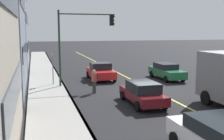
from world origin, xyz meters
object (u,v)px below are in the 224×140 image
Objects in this scene: car_red at (101,71)px; car_white at (220,139)px; car_maroon at (143,93)px; street_sign_post at (53,66)px; pedestrian_with_backpack at (94,79)px; car_green at (166,71)px; traffic_light_mast at (81,35)px.

car_red is 17.07m from car_white.
car_maroon is 9.03m from street_sign_post.
car_red is 2.48× the size of pedestrian_with_backpack.
car_maroon is 2.44× the size of pedestrian_with_backpack.
street_sign_post is (3.56, 2.74, 0.67)m from pedestrian_with_backpack.
street_sign_post is at bearing 37.63° from pedestrian_with_backpack.
car_green is 1.06× the size of car_white.
car_maroon is at bearing -150.38° from pedestrian_with_backpack.
car_maroon is at bearing -1.65° from car_white.
car_red reaches higher than car_white.
car_red is at bearing -68.01° from street_sign_post.
street_sign_post reaches higher than pedestrian_with_backpack.
car_white is at bearing -179.20° from car_red.
traffic_light_mast reaches higher than car_maroon.
traffic_light_mast is at bearing -112.65° from street_sign_post.
car_maroon is 7.78m from car_white.
car_red is 5.67m from pedestrian_with_backpack.
car_green is at bearing -87.84° from street_sign_post.
pedestrian_with_backpack is at bearing 116.78° from car_green.
car_maroon is 1.48× the size of street_sign_post.
car_maroon is (-9.30, -0.46, -0.04)m from car_red.
car_red is at bearing 2.85° from car_maroon.
street_sign_post reaches higher than car_red.
car_white is 16.00m from street_sign_post.
street_sign_post is at bearing 33.62° from car_maroon.
pedestrian_with_backpack is at bearing 161.84° from car_red.
car_white is at bearing 159.54° from car_green.
pedestrian_with_backpack is (-5.38, 1.76, 0.24)m from car_red.
pedestrian_with_backpack is at bearing -142.37° from street_sign_post.
traffic_light_mast is (-1.32, 8.37, 3.48)m from car_green.
car_maroon is 0.69× the size of traffic_light_mast.
car_green is at bearing -81.02° from traffic_light_mast.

